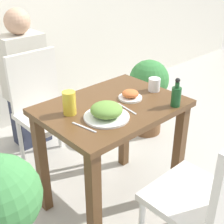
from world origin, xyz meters
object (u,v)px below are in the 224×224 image
object	(u,v)px
side_plate	(130,95)
potted_plant_left	(1,207)
drink_cup	(154,85)
person_figure	(25,81)
food_plate	(106,111)
chair_far	(44,105)
sauce_bottle	(176,95)
juice_glass	(69,103)
chair_near	(210,196)
potted_plant_right	(148,92)

from	to	relation	value
side_plate	potted_plant_left	distance (m)	0.94
drink_cup	person_figure	size ratio (longest dim) A/B	0.07
food_plate	drink_cup	world-z (taller)	food_plate
chair_far	potted_plant_left	xyz separation A→B (m)	(-0.71, -0.78, -0.01)
food_plate	person_figure	size ratio (longest dim) A/B	0.21
sauce_bottle	person_figure	distance (m)	1.36
chair_far	juice_glass	bearing A→B (deg)	-106.98
food_plate	juice_glass	size ratio (longest dim) A/B	1.88
food_plate	sauce_bottle	size ratio (longest dim) A/B	1.44
chair_near	food_plate	xyz separation A→B (m)	(-0.13, 0.59, 0.28)
potted_plant_right	side_plate	bearing A→B (deg)	-146.95
chair_far	sauce_bottle	world-z (taller)	sauce_bottle
side_plate	person_figure	size ratio (longest dim) A/B	0.12
chair_near	sauce_bottle	bearing A→B (deg)	-121.15
juice_glass	potted_plant_right	size ratio (longest dim) A/B	0.19
person_figure	juice_glass	bearing A→B (deg)	-103.97
side_plate	juice_glass	distance (m)	0.40
chair_near	sauce_bottle	world-z (taller)	sauce_bottle
chair_near	potted_plant_right	size ratio (longest dim) A/B	1.27
chair_far	sauce_bottle	distance (m)	1.06
potted_plant_right	drink_cup	bearing A→B (deg)	-137.31
drink_cup	side_plate	bearing A→B (deg)	175.19
chair_near	juice_glass	distance (m)	0.86
side_plate	potted_plant_right	bearing A→B (deg)	33.05
sauce_bottle	potted_plant_left	distance (m)	1.08
drink_cup	potted_plant_right	xyz separation A→B (m)	(0.55, 0.50, -0.37)
potted_plant_left	side_plate	bearing A→B (deg)	3.92
chair_far	side_plate	size ratio (longest dim) A/B	6.16
drink_cup	person_figure	xyz separation A→B (m)	(-0.34, 1.09, -0.21)
potted_plant_left	chair_near	bearing A→B (deg)	-38.67
food_plate	potted_plant_right	xyz separation A→B (m)	(1.02, 0.57, -0.37)
potted_plant_right	food_plate	bearing A→B (deg)	-150.67
sauce_bottle	potted_plant_left	xyz separation A→B (m)	(-1.02, 0.19, -0.31)
potted_plant_left	person_figure	xyz separation A→B (m)	(0.76, 1.13, 0.08)
sauce_bottle	potted_plant_left	size ratio (longest dim) A/B	0.23
side_plate	sauce_bottle	size ratio (longest dim) A/B	0.84
side_plate	drink_cup	world-z (taller)	drink_cup
potted_plant_left	person_figure	world-z (taller)	person_figure
chair_far	sauce_bottle	bearing A→B (deg)	-72.03
chair_far	drink_cup	world-z (taller)	chair_far
food_plate	side_plate	size ratio (longest dim) A/B	1.71
chair_near	side_plate	bearing A→B (deg)	-101.45
chair_near	chair_far	distance (m)	1.39
food_plate	potted_plant_left	size ratio (longest dim) A/B	0.33
chair_far	potted_plant_left	size ratio (longest dim) A/B	1.18
side_plate	potted_plant_right	distance (m)	0.96
chair_near	person_figure	world-z (taller)	person_figure
sauce_bottle	potted_plant_right	bearing A→B (deg)	49.49
food_plate	side_plate	bearing A→B (deg)	17.49
chair_far	drink_cup	bearing A→B (deg)	-61.84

